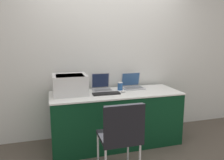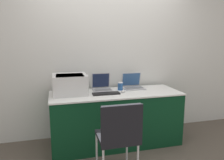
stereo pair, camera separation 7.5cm
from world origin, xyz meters
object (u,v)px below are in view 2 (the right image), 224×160
(printer, at_px, (70,84))
(coffee_cup, at_px, (120,86))
(laptop_right, at_px, (133,85))
(external_keyboard, at_px, (106,94))
(chair, at_px, (119,132))
(mouse, at_px, (123,92))
(laptop_left, at_px, (102,87))

(printer, xyz_separation_m, coffee_cup, (0.75, 0.04, -0.09))
(laptop_right, bearing_deg, external_keyboard, -152.49)
(chair, bearing_deg, mouse, 69.56)
(printer, height_order, chair, printer)
(printer, relative_size, laptop_right, 1.47)
(laptop_left, distance_m, external_keyboard, 0.26)
(coffee_cup, bearing_deg, laptop_right, 15.71)
(printer, distance_m, laptop_left, 0.50)
(laptop_left, bearing_deg, laptop_right, 0.45)
(printer, height_order, laptop_right, printer)
(laptop_left, distance_m, laptop_right, 0.50)
(printer, relative_size, mouse, 6.45)
(coffee_cup, distance_m, chair, 1.08)
(laptop_left, bearing_deg, mouse, -41.46)
(laptop_left, relative_size, coffee_cup, 2.40)
(laptop_left, bearing_deg, chair, -92.44)
(mouse, height_order, chair, chair)
(laptop_left, xyz_separation_m, chair, (-0.05, -1.06, -0.26))
(laptop_right, distance_m, coffee_cup, 0.24)
(printer, xyz_separation_m, external_keyboard, (0.49, -0.15, -0.14))
(coffee_cup, height_order, mouse, coffee_cup)
(external_keyboard, distance_m, coffee_cup, 0.33)
(laptop_right, relative_size, coffee_cup, 2.66)
(laptop_left, distance_m, chair, 1.09)
(laptop_left, distance_m, mouse, 0.35)
(coffee_cup, height_order, chair, coffee_cup)
(mouse, bearing_deg, coffee_cup, 87.91)
(printer, distance_m, coffee_cup, 0.76)
(mouse, bearing_deg, laptop_left, 138.54)
(coffee_cup, bearing_deg, external_keyboard, -144.06)
(coffee_cup, xyz_separation_m, chair, (-0.32, -1.00, -0.27))
(mouse, bearing_deg, external_keyboard, -175.66)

